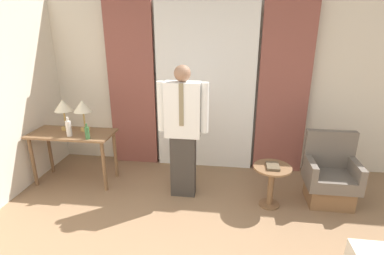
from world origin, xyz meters
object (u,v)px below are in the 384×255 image
Objects in this scene: table_lamp_right at (83,107)px; side_table at (271,179)px; bottle_near_edge at (87,133)px; book at (273,166)px; armchair at (330,178)px; bottle_by_lamp at (69,128)px; person at (183,128)px; desk at (73,141)px; table_lamp_left at (63,107)px.

table_lamp_right is 0.81× the size of side_table.
side_table is (2.44, -0.08, -0.48)m from bottle_near_edge.
book is (2.44, -0.10, -0.29)m from bottle_near_edge.
book is at bearing -2.23° from bottle_near_edge.
armchair is 1.67× the size of side_table.
table_lamp_right is 2.72m from book.
bottle_by_lamp is 1.22× the size of book.
person reaches higher than bottle_by_lamp.
desk is 1.67m from person.
table_lamp_right is 2.09× the size of bottle_near_edge.
desk is at bearing -39.21° from table_lamp_left.
person reaches higher than bottle_near_edge.
book is at bearing -3.60° from bottle_by_lamp.
bottle_near_edge reaches higher than book.
desk is 0.45m from bottle_near_edge.
book reaches higher than side_table.
person reaches higher than table_lamp_left.
book is (2.75, -0.17, -0.31)m from bottle_by_lamp.
desk is 0.50m from table_lamp_right.
table_lamp_left is at bearing 140.79° from desk.
table_lamp_left reaches higher than desk.
desk is 1.28× the size of armchair.
desk is 2.62× the size of table_lamp_right.
bottle_near_edge is (0.49, -0.32, -0.26)m from table_lamp_left.
bottle_by_lamp reaches higher than book.
table_lamp_left reaches higher than side_table.
bottle_near_edge is 0.12× the size of person.
table_lamp_left is 1.00× the size of table_lamp_right.
table_lamp_right is at bearing 169.54° from person.
person is (1.29, 0.05, 0.11)m from bottle_near_edge.
armchair reaches higher than book.
book is (2.93, -0.42, -0.54)m from table_lamp_left.
bottle_by_lamp is (-0.11, -0.24, -0.23)m from table_lamp_right.
table_lamp_right is at bearing 171.31° from side_table.
desk is at bearing 149.44° from bottle_near_edge.
book is (2.64, -0.42, -0.54)m from table_lamp_right.
bottle_near_edge is (0.19, -0.32, -0.26)m from table_lamp_right.
bottle_by_lamp is (-0.30, 0.08, 0.02)m from bottle_near_edge.
armchair is (3.56, -0.07, -0.30)m from desk.
side_table is at bearing -1.90° from bottle_near_edge.
desk reaches higher than book.
bottle_by_lamp is 2.80m from side_table.
side_table is 2.48× the size of book.
book is at bearing -6.09° from desk.
table_lamp_left is 0.25× the size of person.
person is (1.64, -0.15, 0.32)m from desk.
table_lamp_left is at bearing 177.01° from armchair.
table_lamp_right reaches higher than bottle_by_lamp.
bottle_by_lamp is at bearing -179.17° from armchair.
table_lamp_left reaches higher than bottle_by_lamp.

